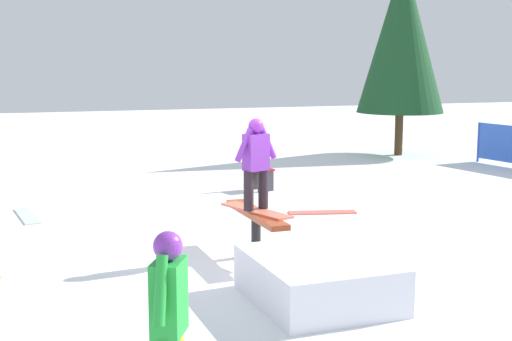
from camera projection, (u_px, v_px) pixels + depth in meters
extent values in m
plane|color=white|center=(256.00, 256.00, 10.41)|extent=(60.00, 60.00, 0.00)
cylinder|color=black|center=(256.00, 236.00, 10.37)|extent=(0.14, 0.14, 0.58)
cube|color=#A53F1E|center=(256.00, 214.00, 10.31)|extent=(1.91, 0.37, 0.08)
cube|color=white|center=(318.00, 279.00, 8.42)|extent=(1.87, 1.58, 0.55)
cube|color=#EC6E53|center=(256.00, 210.00, 10.31)|extent=(1.38, 0.74, 0.03)
cylinder|color=#2B2027|center=(263.00, 189.00, 10.34)|extent=(0.14, 0.14, 0.57)
cylinder|color=#2B2027|center=(249.00, 191.00, 10.18)|extent=(0.14, 0.14, 0.57)
cube|color=purple|center=(256.00, 152.00, 10.17)|extent=(0.32, 0.40, 0.53)
cylinder|color=purple|center=(268.00, 143.00, 10.29)|extent=(0.19, 0.32, 0.48)
cylinder|color=purple|center=(244.00, 145.00, 10.02)|extent=(0.19, 0.32, 0.48)
sphere|color=purple|center=(256.00, 126.00, 10.12)|extent=(0.22, 0.22, 0.22)
cube|color=green|center=(169.00, 298.00, 5.47)|extent=(0.42, 0.35, 0.59)
cylinder|color=green|center=(160.00, 290.00, 5.23)|extent=(0.23, 0.18, 0.52)
cylinder|color=green|center=(176.00, 272.00, 5.67)|extent=(0.23, 0.18, 0.52)
sphere|color=purple|center=(168.00, 246.00, 5.40)|extent=(0.23, 0.23, 0.23)
cube|color=#ED6B5B|center=(322.00, 212.00, 13.29)|extent=(0.55, 1.29, 0.02)
cube|color=white|center=(27.00, 216.00, 12.99)|extent=(1.47, 0.48, 0.02)
cube|color=#3F3F44|center=(266.00, 182.00, 15.38)|extent=(0.14, 0.39, 0.44)
cube|color=#3F3F44|center=(256.00, 179.00, 15.68)|extent=(0.14, 0.39, 0.44)
cube|color=red|center=(261.00, 170.00, 15.49)|extent=(0.55, 0.55, 0.04)
cube|color=red|center=(256.00, 159.00, 15.62)|extent=(0.16, 0.43, 0.40)
cylinder|color=blue|center=(478.00, 142.00, 19.82)|extent=(0.06, 0.06, 1.10)
cylinder|color=#4C331E|center=(399.00, 134.00, 21.18)|extent=(0.24, 0.24, 1.27)
cone|color=#194723|center=(402.00, 35.00, 20.73)|extent=(2.55, 2.55, 4.52)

